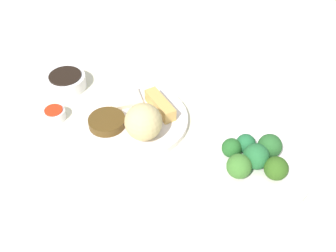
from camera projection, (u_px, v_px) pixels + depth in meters
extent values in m
cube|color=beige|center=(136.00, 141.00, 0.93)|extent=(2.20, 2.20, 0.02)
cylinder|color=white|center=(135.00, 120.00, 0.95)|extent=(0.26, 0.26, 0.02)
sphere|color=tan|center=(143.00, 122.00, 0.87)|extent=(0.08, 0.08, 0.08)
cube|color=tan|center=(160.00, 105.00, 0.96)|extent=(0.10, 0.03, 0.03)
cube|color=beige|center=(125.00, 99.00, 0.99)|extent=(0.08, 0.09, 0.01)
cylinder|color=#503715|center=(107.00, 122.00, 0.92)|extent=(0.09, 0.09, 0.02)
cylinder|color=white|center=(254.00, 168.00, 0.85)|extent=(0.24, 0.24, 0.01)
sphere|color=#315A19|center=(276.00, 168.00, 0.80)|extent=(0.05, 0.05, 0.05)
sphere|color=#235E24|center=(232.00, 148.00, 0.85)|extent=(0.04, 0.04, 0.04)
sphere|color=#226738|center=(246.00, 144.00, 0.86)|extent=(0.04, 0.04, 0.04)
sphere|color=#246733|center=(256.00, 156.00, 0.82)|extent=(0.05, 0.05, 0.05)
sphere|color=#3C742B|center=(239.00, 166.00, 0.81)|extent=(0.05, 0.05, 0.05)
sphere|color=#285F29|center=(270.00, 146.00, 0.85)|extent=(0.05, 0.05, 0.05)
cylinder|color=white|center=(66.00, 82.00, 1.05)|extent=(0.10, 0.10, 0.03)
cylinder|color=black|center=(65.00, 76.00, 1.03)|extent=(0.08, 0.08, 0.00)
cylinder|color=white|center=(55.00, 115.00, 0.96)|extent=(0.05, 0.05, 0.02)
cylinder|color=red|center=(53.00, 110.00, 0.95)|extent=(0.04, 0.04, 0.00)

